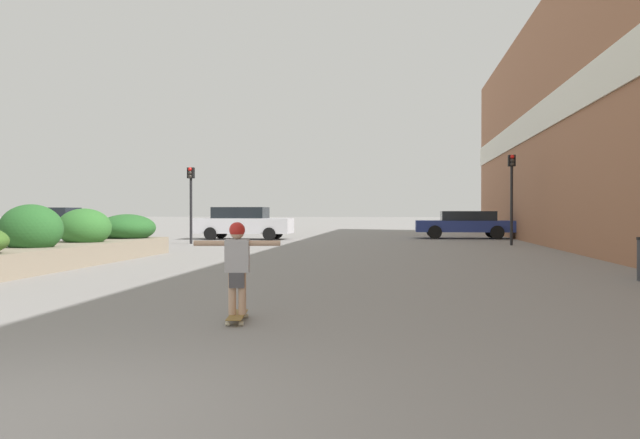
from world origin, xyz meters
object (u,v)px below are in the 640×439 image
Objects in this scene: skateboarder at (237,259)px; traffic_light_left at (191,191)px; car_rightmost at (55,221)px; car_center_left at (243,223)px; traffic_light_right at (512,184)px; skateboard at (237,316)px; car_center_right at (465,224)px.

traffic_light_left is (-6.71, 17.69, 1.42)m from skateboarder.
car_center_left is at bearing 79.79° from car_rightmost.
traffic_light_left is 0.88× the size of traffic_light_right.
skateboard is 22.74m from car_center_left.
car_rightmost is at bearing 116.42° from skateboard.
skateboard is 29.12m from car_rightmost.
traffic_light_right is at bearing 75.68° from car_rightmost.
car_rightmost is (-16.47, 24.00, 0.76)m from skateboard.
traffic_light_right is at bearing 62.60° from skateboard.
car_center_left is 11.03m from car_center_right.
car_rightmost is at bearing 91.09° from car_center_right.
skateboarder is 0.25× the size of car_center_left.
traffic_light_left reaches higher than car_rightmost.
skateboard is at bearing 14.19° from car_center_left.
traffic_light_left is (-6.71, 17.69, 2.13)m from skateboard.
car_rightmost is 11.71m from traffic_light_left.
car_rightmost reaches higher than skateboarder.
traffic_light_right is (6.38, 18.17, 2.38)m from skateboard.
car_center_left is 1.44× the size of traffic_light_left.
car_center_left is 11.08m from car_rightmost.
skateboarder is (-0.00, -0.00, 0.71)m from skateboard.
traffic_light_left is at bearing -177.91° from traffic_light_right.
traffic_light_left is 13.10m from traffic_light_right.
car_rightmost is at bearing 116.42° from skateboarder.
traffic_light_right is (1.19, -6.25, 1.70)m from car_center_right.
skateboard is 0.71m from skateboarder.
traffic_light_right reaches higher than skateboarder.
traffic_light_right is at bearing 2.09° from traffic_light_left.
skateboard is at bearing 34.46° from car_rightmost.
traffic_light_right reaches higher than car_center_left.
car_center_left is 0.96× the size of car_center_right.
skateboard is at bearing -109.36° from traffic_light_right.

